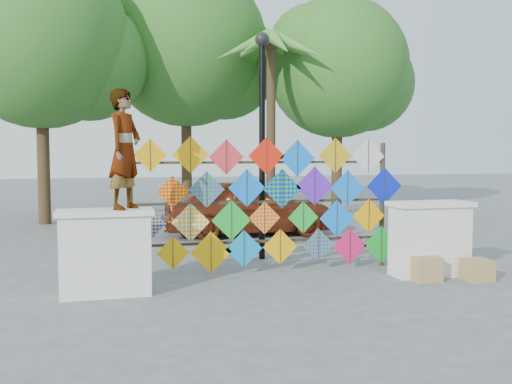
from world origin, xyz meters
TOP-DOWN VIEW (x-y plane):
  - ground at (0.00, 0.00)m, footprint 80.00×80.00m
  - parapet_left at (-2.70, -0.20)m, footprint 1.40×0.65m
  - parapet_right at (2.70, -0.20)m, footprint 1.40×0.65m
  - kite_rack at (0.14, 0.73)m, footprint 4.98×0.24m
  - tree_west at (-4.40, 9.03)m, footprint 5.85×5.20m
  - tree_mid at (0.11, 11.03)m, footprint 6.30×5.60m
  - tree_east at (5.09, 9.53)m, footprint 5.40×4.80m
  - palm_tree at (2.20, 8.00)m, footprint 3.62×3.62m
  - vendor_woman at (-2.40, -0.20)m, footprint 0.72×0.78m
  - sedan at (0.80, 5.26)m, footprint 4.34×1.82m
  - lamppost at (0.30, 2.00)m, footprint 0.28×0.28m
  - cardboard_box_near at (2.41, -0.54)m, footprint 0.46×0.40m
  - cardboard_box_far at (3.25, -0.76)m, footprint 0.43×0.39m

SIDE VIEW (x-z plane):
  - ground at x=0.00m, z-range 0.00..0.00m
  - cardboard_box_far at x=3.25m, z-range 0.00..0.36m
  - cardboard_box_near at x=2.41m, z-range 0.00..0.40m
  - parapet_left at x=-2.70m, z-range 0.01..1.29m
  - parapet_right at x=2.70m, z-range 0.01..1.29m
  - sedan at x=0.80m, z-range 0.00..1.47m
  - kite_rack at x=0.14m, z-range 0.02..2.41m
  - vendor_woman at x=-2.40m, z-range 1.28..3.06m
  - lamppost at x=0.30m, z-range 0.46..4.92m
  - palm_tree at x=2.20m, z-range 2.04..7.87m
  - tree_east at x=5.09m, z-range 1.28..8.69m
  - tree_west at x=-4.40m, z-range 1.38..9.39m
  - tree_mid at x=0.11m, z-range 1.47..10.08m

